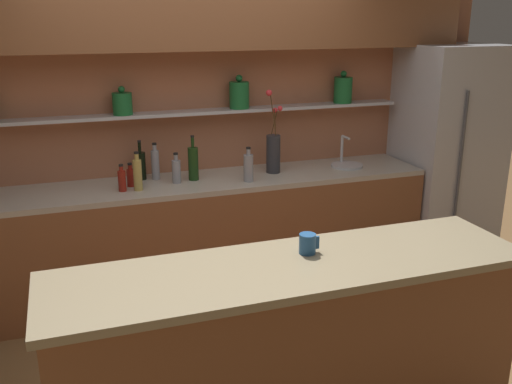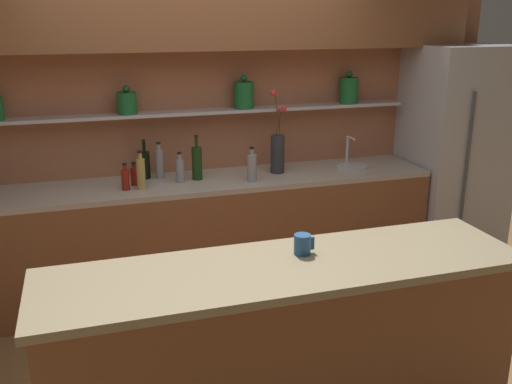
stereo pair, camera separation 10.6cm
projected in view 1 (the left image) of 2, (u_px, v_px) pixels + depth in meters
ground_plane at (251, 376)px, 3.51m from camera, size 12.00×12.00×0.00m
back_wall_unit at (188, 93)px, 4.43m from camera, size 5.20×0.44×2.60m
back_counter_unit at (195, 237)px, 4.48m from camera, size 3.72×0.62×0.92m
island_counter at (290, 358)px, 2.81m from camera, size 2.31×0.61×1.02m
refrigerator at (446, 156)px, 5.00m from camera, size 0.77×0.73×1.90m
flower_vase at (273, 151)px, 4.52m from camera, size 0.13×0.14×0.66m
sink_fixture at (346, 163)px, 4.75m from camera, size 0.26×0.26×0.25m
bottle_spirit_0 at (138, 174)px, 4.08m from camera, size 0.06×0.06×0.28m
bottle_spirit_1 at (176, 171)px, 4.27m from camera, size 0.06×0.06×0.23m
bottle_sauce_2 at (122, 180)px, 4.07m from camera, size 0.06×0.06×0.20m
bottle_wine_3 at (141, 165)px, 4.35m from camera, size 0.08×0.08×0.31m
bottle_sauce_4 at (131, 177)px, 4.19m from camera, size 0.06×0.06×0.18m
bottle_spirit_5 at (155, 164)px, 4.35m from camera, size 0.06×0.06×0.28m
bottle_spirit_6 at (248, 167)px, 4.30m from camera, size 0.07×0.07×0.27m
bottle_wine_7 at (193, 163)px, 4.33m from camera, size 0.08×0.08×0.35m
coffee_mug at (308, 244)px, 2.76m from camera, size 0.10×0.08×0.10m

